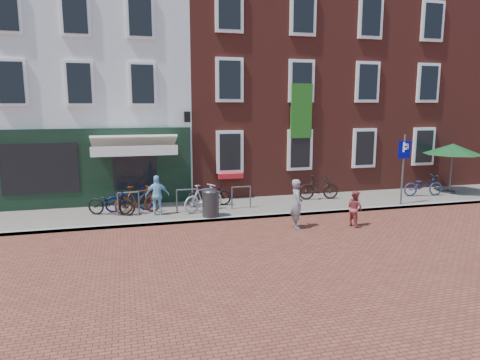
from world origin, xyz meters
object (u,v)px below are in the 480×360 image
object	(u,v)px
parking_sign	(404,160)
bicycle_3	(204,198)
bicycle_1	(138,200)
bicycle_5	(319,187)
cafe_person	(157,195)
woman	(297,204)
bicycle_2	(129,199)
boy	(355,208)
bicycle_6	(423,185)
litter_bin	(211,201)
bicycle_0	(111,202)
parasol	(453,147)
bicycle_4	(209,194)

from	to	relation	value
parking_sign	bicycle_3	size ratio (longest dim) A/B	1.61
parking_sign	bicycle_1	xyz separation A→B (m)	(-9.72, 1.12, -1.22)
bicycle_1	bicycle_5	bearing A→B (deg)	-97.15
cafe_person	bicycle_5	size ratio (longest dim) A/B	0.84
woman	bicycle_2	bearing A→B (deg)	65.61
boy	parking_sign	bearing A→B (deg)	-72.39
bicycle_6	bicycle_1	bearing A→B (deg)	96.71
litter_bin	bicycle_0	size ratio (longest dim) A/B	0.61
parasol	bicycle_0	bearing A→B (deg)	-178.87
bicycle_1	bicycle_5	size ratio (longest dim) A/B	1.00
bicycle_5	bicycle_0	bearing A→B (deg)	99.63
bicycle_0	bicycle_4	bearing A→B (deg)	-59.73
litter_bin	bicycle_3	distance (m)	0.80
woman	litter_bin	bearing A→B (deg)	62.80
bicycle_2	bicycle_5	xyz separation A→B (m)	(7.36, 0.06, 0.05)
parasol	bicycle_2	bearing A→B (deg)	179.37
litter_bin	boy	bearing A→B (deg)	-24.69
bicycle_2	bicycle_3	size ratio (longest dim) A/B	1.03
litter_bin	bicycle_2	size ratio (longest dim) A/B	0.61
litter_bin	woman	size ratio (longest dim) A/B	0.66
bicycle_0	bicycle_2	world-z (taller)	same
parasol	bicycle_2	xyz separation A→B (m)	(-13.42, 0.15, -1.53)
bicycle_4	bicycle_3	bearing A→B (deg)	152.55
boy	bicycle_0	bearing A→B (deg)	53.52
woman	bicycle_1	xyz separation A→B (m)	(-4.77, 2.77, -0.19)
cafe_person	bicycle_0	world-z (taller)	cafe_person
woman	cafe_person	bearing A→B (deg)	67.87
boy	bicycle_0	xyz separation A→B (m)	(-7.56, 3.07, -0.03)
cafe_person	litter_bin	bearing A→B (deg)	159.75
woman	bicycle_5	world-z (taller)	woman
bicycle_2	bicycle_6	world-z (taller)	same
woman	parking_sign	bearing A→B (deg)	-63.53
litter_bin	bicycle_3	bearing A→B (deg)	97.29
bicycle_0	bicycle_3	world-z (taller)	bicycle_3
cafe_person	bicycle_5	xyz separation A→B (m)	(6.43, 0.87, -0.20)
litter_bin	bicycle_3	size ratio (longest dim) A/B	0.63
litter_bin	boy	size ratio (longest dim) A/B	0.89
cafe_person	bicycle_6	size ratio (longest dim) A/B	0.81
bicycle_0	bicycle_4	world-z (taller)	same
bicycle_1	bicycle_6	world-z (taller)	bicycle_1
bicycle_1	bicycle_3	world-z (taller)	same
parking_sign	bicycle_0	size ratio (longest dim) A/B	1.56
woman	bicycle_0	world-z (taller)	woman
parasol	bicycle_4	size ratio (longest dim) A/B	1.40
bicycle_0	parasol	bearing A→B (deg)	-65.92
bicycle_2	bicycle_5	world-z (taller)	bicycle_5
boy	bicycle_3	xyz separation A→B (m)	(-4.40, 2.77, 0.01)
parasol	bicycle_4	distance (m)	10.64
parking_sign	bicycle_0	xyz separation A→B (m)	(-10.62, 1.15, -1.27)
litter_bin	bicycle_6	bearing A→B (deg)	6.70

